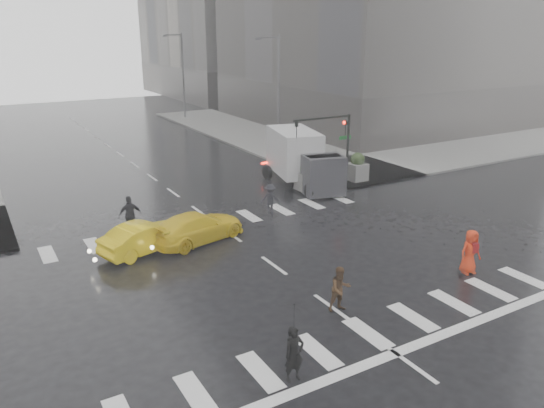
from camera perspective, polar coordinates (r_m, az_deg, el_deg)
ground at (r=22.27m, az=0.22°, el=-6.63°), size 120.00×120.00×0.00m
sidewalk_ne at (r=46.80m, az=10.02°, el=6.56°), size 35.00×35.00×0.15m
road_markings at (r=22.27m, az=0.22°, el=-6.61°), size 18.00×48.00×0.01m
traffic_signal_pole at (r=32.47m, az=6.81°, el=7.23°), size 4.45×0.42×4.50m
street_lamp_near at (r=41.46m, az=0.54°, el=12.17°), size 2.15×0.22×9.00m
street_lamp_far at (r=59.45m, az=-9.68°, el=13.79°), size 2.15×0.22×9.00m
planter_west at (r=32.00m, az=3.57°, el=3.04°), size 1.10×1.10×1.80m
planter_mid at (r=33.12m, az=6.45°, el=3.49°), size 1.10×1.10×1.80m
planter_east at (r=34.32m, az=9.14°, el=3.90°), size 1.10×1.10×1.80m
pedestrian_black at (r=14.85m, az=2.43°, el=-13.32°), size 0.98×1.00×2.43m
pedestrian_brown at (r=18.75m, az=7.35°, el=-9.05°), size 0.87×0.71×1.64m
pedestrian_orange at (r=22.71m, az=20.55°, el=-4.82°), size 0.99×0.74×1.83m
pedestrian_far_a at (r=26.21m, az=-15.00°, el=-1.15°), size 1.15×0.75×1.88m
pedestrian_far_b at (r=28.06m, az=-0.19°, el=0.53°), size 1.20×1.12×1.64m
taxi_mid at (r=24.03m, az=-13.45°, el=-3.48°), size 4.35×2.60×1.35m
taxi_rear at (r=24.73m, az=-8.07°, el=-2.49°), size 4.53×2.96×1.37m
box_truck at (r=32.99m, az=3.20°, el=5.00°), size 2.39×6.38×3.39m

